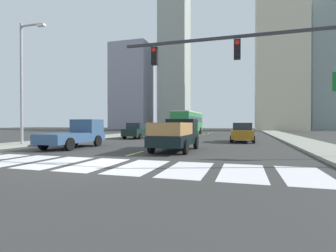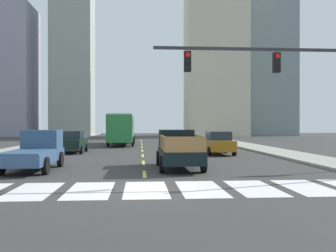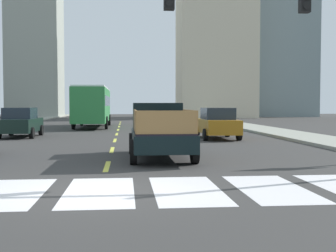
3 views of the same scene
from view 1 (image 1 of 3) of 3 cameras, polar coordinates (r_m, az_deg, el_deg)
name	(u,v)px [view 1 (image 1 of 3)]	position (r m, az deg, el deg)	size (l,w,h in m)	color
ground_plane	(95,164)	(10.98, -15.80, -8.22)	(160.00, 160.00, 0.00)	#373534
sidewalk_right	(297,140)	(27.62, 26.66, -2.78)	(2.96, 110.00, 0.15)	#99998B
sidewalk_left	(102,137)	(31.78, -14.54, -2.29)	(2.96, 110.00, 0.15)	#99998B
crosswalk_stripe_2	(21,160)	(13.41, -29.87, -6.65)	(1.50, 3.45, 0.01)	silver
crosswalk_stripe_3	(56,162)	(12.10, -23.56, -7.40)	(1.50, 3.45, 0.01)	silver
crosswalk_stripe_4	(95,164)	(10.98, -15.80, -8.20)	(1.50, 3.45, 0.01)	silver
crosswalk_stripe_5	(139,167)	(10.09, -6.45, -8.96)	(1.50, 3.45, 0.01)	silver
crosswalk_stripe_6	(188,169)	(9.51, 4.40, -9.55)	(1.50, 3.45, 0.01)	silver
crosswalk_stripe_7	(243,172)	(9.30, 16.21, -9.81)	(1.50, 3.45, 0.01)	silver
crosswalk_stripe_8	(305,175)	(9.49, 28.06, -9.65)	(1.50, 3.45, 0.01)	silver
lane_dash_0	(136,153)	(14.48, -7.23, -6.04)	(0.16, 2.40, 0.01)	#D5D149
lane_dash_1	(163,146)	(19.13, -1.14, -4.41)	(0.16, 2.40, 0.01)	#D5D149
lane_dash_2	(179,141)	(23.93, 2.53, -3.40)	(0.16, 2.40, 0.01)	#D5D149
lane_dash_3	(190,138)	(28.79, 4.96, -2.72)	(0.16, 2.40, 0.01)	#D5D149
lane_dash_4	(198,136)	(33.70, 6.69, -2.23)	(0.16, 2.40, 0.01)	#D5D149
lane_dash_5	(204,134)	(38.63, 7.97, -1.87)	(0.16, 2.40, 0.01)	#D5D149
lane_dash_6	(208,133)	(43.57, 8.97, -1.59)	(0.16, 2.40, 0.01)	#D5D149
lane_dash_7	(212,132)	(48.53, 9.76, -1.36)	(0.16, 2.40, 0.01)	#D5D149
pickup_stakebed	(177,135)	(16.02, 2.07, -2.05)	(2.18, 5.20, 1.96)	black
pickup_dark	(77,134)	(19.03, -19.55, -1.70)	(2.18, 5.20, 1.96)	#314E73
city_bus	(188,121)	(37.94, 4.50, 1.04)	(2.72, 10.80, 3.32)	#2A7A3B
sedan_far	(243,132)	(23.82, 16.22, -1.38)	(2.02, 4.40, 1.72)	#A66A16
sedan_near_left	(137,131)	(28.51, -6.85, -1.03)	(2.02, 4.40, 1.72)	black
traffic_signal_gantry	(266,62)	(11.74, 20.97, 13.06)	(9.49, 0.27, 6.00)	#2D2D33
streetlight_left	(23,78)	(21.93, -29.45, 9.17)	(2.20, 0.28, 9.00)	gray
tower_tall_centre	(174,25)	(77.28, 1.42, 21.47)	(7.65, 7.76, 58.35)	#959B8F
block_mid_left	(330,66)	(75.15, 32.27, 11.27)	(9.80, 10.59, 31.35)	gray
block_mid_right	(280,58)	(65.73, 23.70, 13.71)	(10.79, 7.92, 33.22)	beige
block_low_left	(132,87)	(76.82, -7.93, 8.56)	(10.85, 9.58, 24.57)	#8F8E9F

